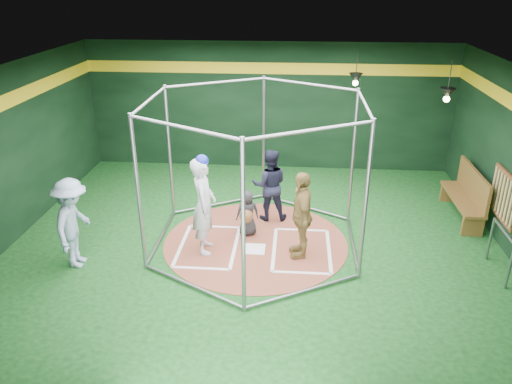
# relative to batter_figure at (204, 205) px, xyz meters

# --- Properties ---
(room_shell) EXTENTS (10.10, 9.10, 3.53)m
(room_shell) POSITION_rel_batter_figure_xyz_m (0.98, 0.40, 0.74)
(room_shell) COLOR #0C3810
(room_shell) RESTS_ON ground
(clay_disc) EXTENTS (3.80, 3.80, 0.01)m
(clay_disc) POSITION_rel_batter_figure_xyz_m (0.98, 0.39, -1.01)
(clay_disc) COLOR brown
(clay_disc) RESTS_ON ground
(home_plate) EXTENTS (0.43, 0.43, 0.01)m
(home_plate) POSITION_rel_batter_figure_xyz_m (0.98, 0.09, -1.00)
(home_plate) COLOR white
(home_plate) RESTS_ON clay_disc
(batter_box_left) EXTENTS (1.17, 1.77, 0.01)m
(batter_box_left) POSITION_rel_batter_figure_xyz_m (0.03, 0.14, -1.00)
(batter_box_left) COLOR white
(batter_box_left) RESTS_ON clay_disc
(batter_box_right) EXTENTS (1.17, 1.77, 0.01)m
(batter_box_right) POSITION_rel_batter_figure_xyz_m (1.93, 0.14, -1.00)
(batter_box_right) COLOR white
(batter_box_right) RESTS_ON clay_disc
(batting_cage) EXTENTS (4.05, 4.67, 3.00)m
(batting_cage) POSITION_rel_batter_figure_xyz_m (0.98, 0.39, 0.49)
(batting_cage) COLOR gray
(batting_cage) RESTS_ON ground
(bat_rack) EXTENTS (0.07, 1.25, 0.98)m
(bat_rack) POSITION_rel_batter_figure_xyz_m (5.90, 0.79, 0.04)
(bat_rack) COLOR brown
(bat_rack) RESTS_ON room_shell
(pendant_lamp_near) EXTENTS (0.34, 0.34, 0.90)m
(pendant_lamp_near) POSITION_rel_batter_figure_xyz_m (3.18, 3.99, 1.73)
(pendant_lamp_near) COLOR black
(pendant_lamp_near) RESTS_ON room_shell
(pendant_lamp_far) EXTENTS (0.34, 0.34, 0.90)m
(pendant_lamp_far) POSITION_rel_batter_figure_xyz_m (4.98, 2.39, 1.73)
(pendant_lamp_far) COLOR black
(pendant_lamp_far) RESTS_ON room_shell
(batter_figure) EXTENTS (0.55, 0.76, 2.03)m
(batter_figure) POSITION_rel_batter_figure_xyz_m (0.00, 0.00, 0.00)
(batter_figure) COLOR silver
(batter_figure) RESTS_ON clay_disc
(visitor_leopard) EXTENTS (0.54, 1.07, 1.75)m
(visitor_leopard) POSITION_rel_batter_figure_xyz_m (1.89, -0.03, -0.13)
(visitor_leopard) COLOR tan
(visitor_leopard) RESTS_ON clay_disc
(catcher_figure) EXTENTS (0.55, 0.61, 0.99)m
(catcher_figure) POSITION_rel_batter_figure_xyz_m (0.78, 0.70, -0.50)
(catcher_figure) COLOR black
(catcher_figure) RESTS_ON clay_disc
(umpire) EXTENTS (0.85, 0.69, 1.64)m
(umpire) POSITION_rel_batter_figure_xyz_m (1.20, 1.52, -0.18)
(umpire) COLOR black
(umpire) RESTS_ON clay_disc
(bystander_blue) EXTENTS (0.67, 1.15, 1.75)m
(bystander_blue) POSITION_rel_batter_figure_xyz_m (-2.32, -0.71, -0.14)
(bystander_blue) COLOR #8BA2B9
(bystander_blue) RESTS_ON ground
(dugout_bench) EXTENTS (0.46, 1.99, 1.16)m
(dugout_bench) POSITION_rel_batter_figure_xyz_m (5.62, 1.94, -0.42)
(dugout_bench) COLOR brown
(dugout_bench) RESTS_ON ground
(steel_railing) EXTENTS (0.05, 1.04, 0.90)m
(steel_railing) POSITION_rel_batter_figure_xyz_m (5.53, -0.39, -0.42)
(steel_railing) COLOR gray
(steel_railing) RESTS_ON ground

